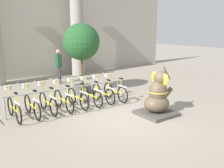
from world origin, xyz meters
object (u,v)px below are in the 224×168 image
at_px(bicycle_5, 91,94).
at_px(bicycle_6, 103,92).
at_px(bicycle_0, 14,107).
at_px(person_pedestrian, 59,63).
at_px(bicycle_4, 77,96).
at_px(potted_tree, 81,45).
at_px(bicycle_7, 115,90).
at_px(elephant_statue, 158,98).
at_px(bicycle_1, 32,104).
at_px(bicycle_2, 47,101).
at_px(bicycle_3, 63,99).

bearing_deg(bicycle_5, bicycle_6, 2.16).
height_order(bicycle_0, person_pedestrian, person_pedestrian).
xyz_separation_m(bicycle_0, bicycle_6, (3.39, -0.02, 0.00)).
distance_m(bicycle_4, person_pedestrian, 4.37).
distance_m(person_pedestrian, potted_tree, 2.72).
bearing_deg(bicycle_0, bicycle_7, -0.92).
xyz_separation_m(bicycle_4, bicycle_7, (1.70, -0.04, 0.00)).
bearing_deg(elephant_statue, bicycle_6, 106.66).
bearing_deg(bicycle_1, bicycle_2, 4.92).
bearing_deg(bicycle_4, person_pedestrian, 74.86).
height_order(bicycle_0, potted_tree, potted_tree).
height_order(bicycle_3, potted_tree, potted_tree).
distance_m(bicycle_3, bicycle_7, 2.26).
relative_size(bicycle_0, bicycle_1, 1.00).
bearing_deg(bicycle_7, bicycle_6, 176.01).
bearing_deg(bicycle_1, bicycle_6, 0.29).
bearing_deg(bicycle_1, bicycle_7, -0.42).
height_order(bicycle_1, bicycle_2, same).
xyz_separation_m(bicycle_1, bicycle_6, (2.83, 0.01, 0.00)).
distance_m(bicycle_5, bicycle_7, 1.13).
height_order(bicycle_3, elephant_statue, elephant_statue).
bearing_deg(person_pedestrian, bicycle_4, -105.14).
xyz_separation_m(bicycle_5, bicycle_7, (1.13, -0.02, 0.00)).
bearing_deg(person_pedestrian, bicycle_6, -89.95).
distance_m(bicycle_2, bicycle_7, 2.83).
bearing_deg(bicycle_6, bicycle_4, -179.83).
relative_size(bicycle_0, bicycle_5, 1.00).
height_order(bicycle_7, elephant_statue, elephant_statue).
xyz_separation_m(bicycle_3, bicycle_7, (2.26, -0.04, 0.00)).
bearing_deg(bicycle_0, elephant_statue, -29.88).
distance_m(bicycle_1, bicycle_7, 3.39).
bearing_deg(bicycle_3, bicycle_7, -0.90).
bearing_deg(bicycle_0, bicycle_5, -0.92).
distance_m(bicycle_4, bicycle_7, 1.70).
bearing_deg(bicycle_2, bicycle_5, -1.88).
bearing_deg(bicycle_2, elephant_statue, -38.58).
height_order(bicycle_2, bicycle_6, same).
relative_size(bicycle_4, elephant_statue, 0.93).
bearing_deg(bicycle_3, bicycle_1, -179.47).
bearing_deg(bicycle_5, bicycle_4, 178.18).
distance_m(bicycle_1, bicycle_2, 0.57).
xyz_separation_m(bicycle_0, bicycle_1, (0.57, -0.04, 0.00)).
xyz_separation_m(bicycle_4, bicycle_6, (1.13, 0.00, 0.00)).
bearing_deg(bicycle_0, bicycle_6, -0.40).
height_order(bicycle_1, potted_tree, potted_tree).
relative_size(bicycle_1, elephant_statue, 0.93).
relative_size(bicycle_3, elephant_statue, 0.93).
xyz_separation_m(bicycle_6, potted_tree, (0.01, 1.67, 1.77)).
xyz_separation_m(bicycle_1, bicycle_4, (1.70, 0.01, 0.00)).
bearing_deg(bicycle_7, bicycle_1, 179.58).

